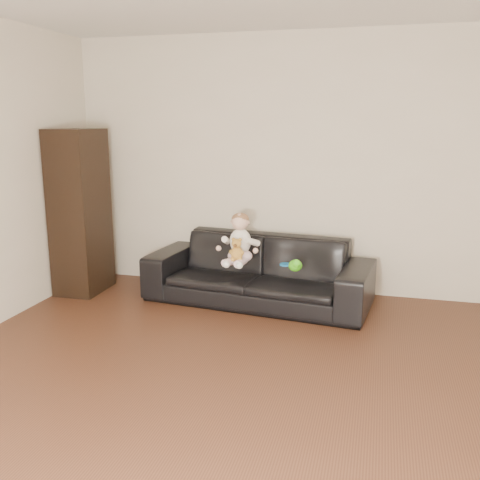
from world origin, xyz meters
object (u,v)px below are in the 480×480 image
(toy_green, at_px, (295,266))
(cabinet, at_px, (80,212))
(toy_blue_disc, at_px, (285,264))
(baby, at_px, (240,241))
(teddy_bear, at_px, (237,250))
(sofa, at_px, (258,270))
(toy_rattle, at_px, (293,267))

(toy_green, bearing_deg, cabinet, 176.03)
(cabinet, bearing_deg, toy_blue_disc, -0.36)
(baby, xyz_separation_m, toy_green, (0.56, -0.15, -0.16))
(toy_green, distance_m, toy_blue_disc, 0.22)
(cabinet, height_order, baby, cabinet)
(teddy_bear, distance_m, toy_green, 0.56)
(sofa, relative_size, toy_green, 14.35)
(teddy_bear, xyz_separation_m, toy_green, (0.55, -0.01, -0.11))
(baby, height_order, toy_green, baby)
(baby, bearing_deg, toy_green, -1.93)
(toy_rattle, bearing_deg, teddy_bear, 179.94)
(teddy_bear, distance_m, toy_blue_disc, 0.49)
(cabinet, xyz_separation_m, toy_green, (2.25, -0.16, -0.37))
(sofa, relative_size, cabinet, 1.30)
(toy_blue_disc, bearing_deg, toy_green, -55.00)
(toy_rattle, bearing_deg, cabinet, 176.17)
(cabinet, xyz_separation_m, toy_blue_disc, (2.13, 0.02, -0.41))
(cabinet, xyz_separation_m, baby, (1.69, -0.00, -0.21))
(cabinet, distance_m, toy_blue_disc, 2.16)
(sofa, bearing_deg, baby, -135.88)
(sofa, relative_size, teddy_bear, 10.06)
(toy_green, bearing_deg, toy_rattle, 161.86)
(baby, bearing_deg, cabinet, -166.71)
(teddy_bear, bearing_deg, toy_green, 23.78)
(toy_green, xyz_separation_m, toy_rattle, (-0.02, 0.01, -0.02))
(baby, distance_m, toy_rattle, 0.59)
(sofa, distance_m, toy_green, 0.51)
(sofa, xyz_separation_m, toy_green, (0.41, -0.27, 0.15))
(cabinet, relative_size, toy_rattle, 26.08)
(sofa, distance_m, toy_blue_disc, 0.32)
(sofa, xyz_separation_m, baby, (-0.15, -0.12, 0.31))
(cabinet, relative_size, toy_blue_disc, 15.60)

